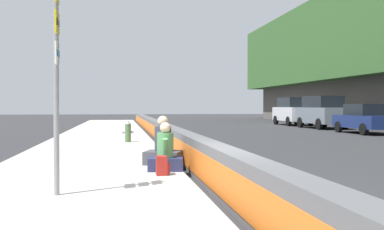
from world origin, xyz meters
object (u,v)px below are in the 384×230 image
route_sign_post (56,66)px  parked_car_far (293,111)px  parked_car_fourth (365,119)px  parked_car_midline (322,112)px  seated_person_foreground (165,155)px  fire_hydrant (128,131)px  backpack (162,166)px  seated_person_middle (163,149)px

route_sign_post → parked_car_far: (28.21, -15.12, -1.05)m
parked_car_fourth → parked_car_midline: 5.99m
parked_car_midline → parked_car_far: (5.56, -0.04, 0.00)m
seated_person_foreground → parked_car_midline: (20.05, -13.05, 0.70)m
route_sign_post → parked_car_far: 32.02m
fire_hydrant → parked_car_fourth: 14.78m
fire_hydrant → backpack: (-8.95, -0.55, -0.25)m
backpack → fire_hydrant: bearing=3.5°
fire_hydrant → backpack: bearing=-176.5°
route_sign_post → parked_car_fourth: route_sign_post is taller
seated_person_foreground → backpack: 0.74m
route_sign_post → fire_hydrant: size_ratio=4.09×
seated_person_middle → parked_car_far: size_ratio=0.25×
fire_hydrant → seated_person_foreground: size_ratio=0.81×
seated_person_middle → backpack: size_ratio=3.02×
seated_person_middle → parked_car_midline: size_ratio=0.25×
seated_person_middle → route_sign_post: bearing=150.6°
fire_hydrant → parked_car_far: parked_car_far is taller
backpack → parked_car_fourth: bearing=-41.4°
route_sign_post → parked_car_midline: 27.22m
backpack → route_sign_post: bearing=134.9°
backpack → parked_car_midline: 24.61m
seated_person_middle → seated_person_foreground: bearing=177.4°
seated_person_foreground → backpack: (-0.71, 0.14, -0.14)m
seated_person_foreground → seated_person_middle: 1.09m
seated_person_foreground → fire_hydrant: bearing=4.7°
route_sign_post → seated_person_middle: size_ratio=2.98×
seated_person_middle → backpack: 1.82m
parked_car_fourth → seated_person_foreground: bearing=137.5°
parked_car_fourth → parked_car_far: 11.55m
route_sign_post → parked_car_fourth: (16.66, -14.92, -1.37)m
route_sign_post → parked_car_fourth: 22.41m
seated_person_foreground → parked_car_fourth: size_ratio=0.24×
fire_hydrant → seated_person_foreground: (-8.24, -0.68, -0.11)m
parked_car_far → backpack: bearing=153.3°
seated_person_middle → parked_car_far: bearing=-28.0°
fire_hydrant → parked_car_midline: parked_car_midline is taller
seated_person_foreground → parked_car_fourth: (14.07, -12.89, 0.38)m
seated_person_middle → parked_car_fourth: 18.26m
parked_car_far → parked_car_fourth: bearing=179.0°
parked_car_fourth → backpack: bearing=138.6°
backpack → parked_car_midline: parked_car_midline is taller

